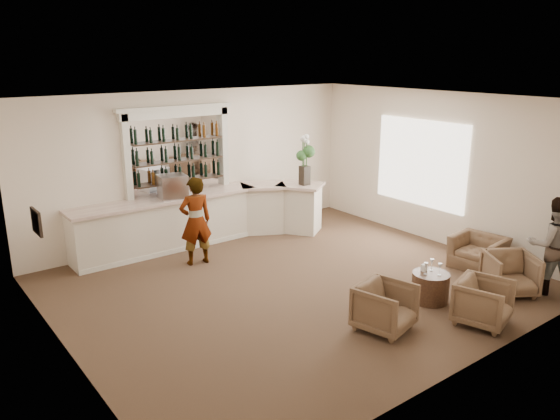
% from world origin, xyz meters
% --- Properties ---
extents(ground, '(8.00, 8.00, 0.00)m').
position_xyz_m(ground, '(0.00, 0.00, 0.00)').
color(ground, brown).
rests_on(ground, ground).
extents(room_shell, '(8.04, 7.02, 3.32)m').
position_xyz_m(room_shell, '(0.16, 0.71, 2.34)').
color(room_shell, '#F6E4CC').
rests_on(room_shell, ground).
extents(bar_counter, '(5.72, 1.80, 1.14)m').
position_xyz_m(bar_counter, '(-0.16, 3.00, 0.57)').
color(bar_counter, white).
rests_on(bar_counter, ground).
extents(back_bar_alcove, '(2.64, 0.25, 3.00)m').
position_xyz_m(back_bar_alcove, '(-0.50, 3.41, 2.03)').
color(back_bar_alcove, white).
rests_on(back_bar_alcove, ground).
extents(cocktail_table, '(0.62, 0.62, 0.50)m').
position_xyz_m(cocktail_table, '(1.40, -1.90, 0.25)').
color(cocktail_table, '#4F3622').
rests_on(cocktail_table, ground).
extents(sommelier, '(0.70, 0.52, 1.77)m').
position_xyz_m(sommelier, '(-0.90, 2.02, 0.88)').
color(sommelier, gray).
rests_on(sommelier, ground).
extents(guest, '(1.05, 1.06, 1.73)m').
position_xyz_m(guest, '(3.35, -2.91, 0.86)').
color(guest, gray).
rests_on(guest, ground).
extents(armchair_left, '(0.95, 0.97, 0.73)m').
position_xyz_m(armchair_left, '(0.04, -2.11, 0.36)').
color(armchair_left, brown).
rests_on(armchair_left, ground).
extents(armchair_center, '(0.96, 0.98, 0.72)m').
position_xyz_m(armchair_center, '(1.39, -2.90, 0.36)').
color(armchair_center, brown).
rests_on(armchair_center, ground).
extents(armchair_right, '(1.09, 1.10, 0.73)m').
position_xyz_m(armchair_right, '(2.75, -2.54, 0.37)').
color(armchair_right, brown).
rests_on(armchair_right, ground).
extents(armchair_far, '(0.95, 1.06, 0.62)m').
position_xyz_m(armchair_far, '(3.40, -1.49, 0.31)').
color(armchair_far, brown).
rests_on(armchair_far, ground).
extents(espresso_machine, '(0.63, 0.55, 0.49)m').
position_xyz_m(espresso_machine, '(-0.87, 3.01, 1.38)').
color(espresso_machine, '#B9BABE').
rests_on(espresso_machine, bar_counter).
extents(flower_vase, '(0.31, 0.31, 1.16)m').
position_xyz_m(flower_vase, '(2.08, 2.26, 1.79)').
color(flower_vase, black).
rests_on(flower_vase, bar_counter).
extents(wine_glass_bar_left, '(0.07, 0.07, 0.21)m').
position_xyz_m(wine_glass_bar_left, '(-0.47, 3.03, 1.25)').
color(wine_glass_bar_left, white).
rests_on(wine_glass_bar_left, bar_counter).
extents(wine_glass_bar_right, '(0.07, 0.07, 0.21)m').
position_xyz_m(wine_glass_bar_right, '(-0.40, 2.97, 1.25)').
color(wine_glass_bar_right, white).
rests_on(wine_glass_bar_right, bar_counter).
extents(wine_glass_tbl_a, '(0.07, 0.07, 0.21)m').
position_xyz_m(wine_glass_tbl_a, '(1.28, -1.87, 0.60)').
color(wine_glass_tbl_a, white).
rests_on(wine_glass_tbl_a, cocktail_table).
extents(wine_glass_tbl_b, '(0.07, 0.07, 0.21)m').
position_xyz_m(wine_glass_tbl_b, '(1.50, -1.82, 0.60)').
color(wine_glass_tbl_b, white).
rests_on(wine_glass_tbl_b, cocktail_table).
extents(wine_glass_tbl_c, '(0.07, 0.07, 0.21)m').
position_xyz_m(wine_glass_tbl_c, '(1.44, -2.03, 0.60)').
color(wine_glass_tbl_c, white).
rests_on(wine_glass_tbl_c, cocktail_table).
extents(napkin_holder, '(0.08, 0.08, 0.12)m').
position_xyz_m(napkin_holder, '(1.38, -1.76, 0.56)').
color(napkin_holder, white).
rests_on(napkin_holder, cocktail_table).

